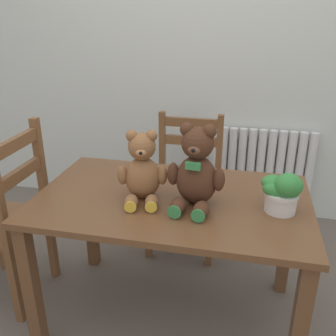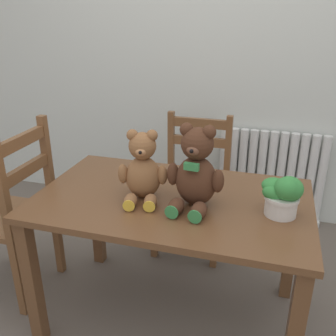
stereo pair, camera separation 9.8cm
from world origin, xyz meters
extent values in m
cube|color=silver|center=(0.00, 1.64, 1.30)|extent=(8.00, 0.04, 2.60)
cylinder|color=silver|center=(0.07, 1.57, 0.35)|extent=(0.06, 0.06, 0.70)
cylinder|color=silver|center=(0.15, 1.57, 0.35)|extent=(0.06, 0.06, 0.70)
cylinder|color=silver|center=(0.22, 1.57, 0.35)|extent=(0.06, 0.06, 0.70)
cylinder|color=silver|center=(0.29, 1.57, 0.35)|extent=(0.06, 0.06, 0.70)
cylinder|color=silver|center=(0.36, 1.57, 0.35)|extent=(0.06, 0.06, 0.70)
cylinder|color=silver|center=(0.43, 1.57, 0.35)|extent=(0.06, 0.06, 0.70)
cylinder|color=silver|center=(0.50, 1.57, 0.35)|extent=(0.06, 0.06, 0.70)
cylinder|color=silver|center=(0.57, 1.57, 0.35)|extent=(0.06, 0.06, 0.70)
cylinder|color=silver|center=(0.64, 1.57, 0.35)|extent=(0.06, 0.06, 0.70)
cylinder|color=silver|center=(0.71, 1.57, 0.35)|extent=(0.06, 0.06, 0.70)
cylinder|color=silver|center=(0.78, 1.57, 0.35)|extent=(0.06, 0.06, 0.70)
cube|color=silver|center=(0.43, 1.57, 0.02)|extent=(0.78, 0.10, 0.04)
cube|color=brown|center=(0.00, 0.38, 0.69)|extent=(1.25, 0.76, 0.03)
cube|color=brown|center=(-0.57, 0.05, 0.34)|extent=(0.06, 0.06, 0.67)
cube|color=brown|center=(-0.57, 0.71, 0.34)|extent=(0.06, 0.06, 0.67)
cube|color=brown|center=(0.57, 0.71, 0.34)|extent=(0.06, 0.06, 0.67)
cube|color=brown|center=(-0.06, 1.05, 0.44)|extent=(0.43, 0.43, 0.03)
cube|color=brown|center=(0.14, 0.85, 0.21)|extent=(0.04, 0.04, 0.43)
cube|color=brown|center=(-0.25, 0.85, 0.21)|extent=(0.04, 0.04, 0.43)
cube|color=brown|center=(0.14, 1.24, 0.44)|extent=(0.04, 0.04, 0.88)
cube|color=brown|center=(-0.25, 1.24, 0.44)|extent=(0.04, 0.04, 0.88)
cube|color=brown|center=(-0.06, 1.24, 0.81)|extent=(0.35, 0.03, 0.06)
cube|color=brown|center=(-0.06, 1.24, 0.69)|extent=(0.35, 0.03, 0.06)
cube|color=brown|center=(-0.93, 0.36, 0.45)|extent=(0.39, 0.41, 0.03)
cube|color=brown|center=(-1.10, 0.54, 0.22)|extent=(0.04, 0.04, 0.44)
cube|color=brown|center=(-0.76, 0.18, 0.49)|extent=(0.04, 0.04, 0.99)
cube|color=brown|center=(-0.76, 0.54, 0.49)|extent=(0.04, 0.04, 0.99)
cube|color=brown|center=(-0.76, 0.36, 0.91)|extent=(0.03, 0.33, 0.06)
cube|color=brown|center=(-0.76, 0.36, 0.75)|extent=(0.03, 0.33, 0.06)
ellipsoid|color=brown|center=(-0.13, 0.35, 0.80)|extent=(0.18, 0.16, 0.19)
sphere|color=brown|center=(-0.13, 0.35, 0.95)|extent=(0.12, 0.12, 0.12)
sphere|color=brown|center=(-0.09, 0.36, 1.00)|extent=(0.05, 0.05, 0.05)
sphere|color=brown|center=(-0.17, 0.34, 1.00)|extent=(0.05, 0.05, 0.05)
ellipsoid|color=#B2794C|center=(-0.12, 0.30, 0.94)|extent=(0.06, 0.06, 0.04)
sphere|color=black|center=(-0.11, 0.28, 0.94)|extent=(0.02, 0.02, 0.02)
ellipsoid|color=brown|center=(-0.04, 0.35, 0.82)|extent=(0.05, 0.05, 0.09)
ellipsoid|color=brown|center=(-0.21, 0.31, 0.82)|extent=(0.05, 0.05, 0.09)
ellipsoid|color=brown|center=(-0.06, 0.26, 0.73)|extent=(0.08, 0.11, 0.06)
cylinder|color=gold|center=(-0.05, 0.21, 0.73)|extent=(0.05, 0.02, 0.05)
ellipsoid|color=brown|center=(-0.15, 0.24, 0.73)|extent=(0.08, 0.11, 0.06)
cylinder|color=gold|center=(-0.14, 0.19, 0.73)|extent=(0.05, 0.02, 0.05)
ellipsoid|color=#472819|center=(0.12, 0.35, 0.81)|extent=(0.19, 0.17, 0.22)
sphere|color=#472819|center=(0.12, 0.35, 0.98)|extent=(0.14, 0.14, 0.14)
sphere|color=#472819|center=(0.16, 0.34, 1.04)|extent=(0.06, 0.06, 0.06)
sphere|color=#472819|center=(0.07, 0.35, 1.04)|extent=(0.06, 0.06, 0.06)
ellipsoid|color=brown|center=(0.11, 0.29, 0.97)|extent=(0.06, 0.06, 0.04)
sphere|color=black|center=(0.11, 0.27, 0.98)|extent=(0.02, 0.02, 0.02)
ellipsoid|color=#472819|center=(0.21, 0.32, 0.84)|extent=(0.06, 0.06, 0.10)
ellipsoid|color=#472819|center=(0.01, 0.34, 0.84)|extent=(0.06, 0.06, 0.10)
ellipsoid|color=#472819|center=(0.15, 0.23, 0.74)|extent=(0.08, 0.12, 0.07)
cylinder|color=#337F42|center=(0.15, 0.17, 0.74)|extent=(0.06, 0.01, 0.06)
ellipsoid|color=#472819|center=(0.06, 0.24, 0.74)|extent=(0.08, 0.12, 0.07)
cylinder|color=#337F42|center=(0.05, 0.18, 0.74)|extent=(0.06, 0.01, 0.06)
cube|color=#337F42|center=(0.11, 0.27, 0.91)|extent=(0.06, 0.03, 0.03)
cylinder|color=beige|center=(0.48, 0.35, 0.75)|extent=(0.13, 0.13, 0.09)
cylinder|color=beige|center=(0.48, 0.35, 0.78)|extent=(0.14, 0.14, 0.02)
ellipsoid|color=#337F38|center=(0.50, 0.34, 0.83)|extent=(0.11, 0.11, 0.10)
ellipsoid|color=#337F38|center=(0.49, 0.37, 0.81)|extent=(0.10, 0.07, 0.10)
ellipsoid|color=#337F38|center=(0.44, 0.37, 0.82)|extent=(0.10, 0.10, 0.06)
ellipsoid|color=#337F38|center=(0.44, 0.34, 0.81)|extent=(0.10, 0.07, 0.06)
ellipsoid|color=#337F38|center=(0.49, 0.33, 0.83)|extent=(0.10, 0.10, 0.10)
camera|label=1|loc=(0.32, -1.12, 1.49)|focal=40.00mm
camera|label=2|loc=(0.41, -1.10, 1.49)|focal=40.00mm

